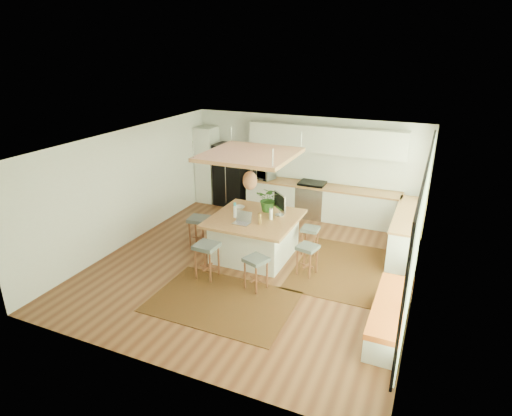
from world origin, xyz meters
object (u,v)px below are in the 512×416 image
at_px(stool_near_right, 256,273).
at_px(laptop, 241,218).
at_px(stool_left_side, 199,233).
at_px(microwave, 264,172).
at_px(fridge, 232,174).
at_px(monitor, 280,204).
at_px(stool_near_left, 207,262).
at_px(island, 255,237).
at_px(stool_right_back, 310,239).
at_px(stool_right_front, 307,259).
at_px(island_plant, 269,202).

bearing_deg(stool_near_right, laptop, 129.65).
height_order(stool_near_right, stool_left_side, stool_left_side).
bearing_deg(stool_left_side, microwave, 81.57).
bearing_deg(fridge, monitor, -43.81).
bearing_deg(stool_near_left, laptop, 65.50).
height_order(monitor, microwave, monitor).
xyz_separation_m(stool_near_right, microwave, (-1.53, 4.09, 0.76)).
bearing_deg(microwave, stool_left_side, -77.71).
distance_m(monitor, microwave, 2.83).
bearing_deg(island, stool_right_back, 28.49).
distance_m(stool_near_left, microwave, 4.17).
bearing_deg(monitor, fridge, 179.16).
distance_m(stool_near_left, stool_right_front, 2.05).
relative_size(stool_near_right, monitor, 1.21).
relative_size(island, island_plant, 3.18).
bearing_deg(stool_right_front, microwave, 125.71).
xyz_separation_m(island, stool_near_right, (0.59, -1.29, -0.11)).
relative_size(stool_left_side, monitor, 1.35).
bearing_deg(stool_right_front, island_plant, 145.38).
xyz_separation_m(fridge, island_plant, (2.12, -2.36, 0.23)).
height_order(stool_near_left, stool_left_side, same).
xyz_separation_m(stool_near_right, stool_right_back, (0.51, 1.89, 0.00)).
height_order(stool_near_left, laptop, laptop).
distance_m(fridge, stool_near_left, 4.41).
height_order(stool_near_left, island_plant, island_plant).
bearing_deg(stool_right_back, stool_left_side, -163.80).
bearing_deg(stool_right_front, fridge, 136.15).
bearing_deg(microwave, monitor, -39.86).
height_order(fridge, laptop, fridge).
height_order(stool_near_right, stool_right_back, stool_near_right).
xyz_separation_m(island, island_plant, (0.15, 0.47, 0.69)).
xyz_separation_m(fridge, stool_left_side, (0.62, -2.94, -0.57)).
height_order(microwave, island_plant, island_plant).
xyz_separation_m(fridge, stool_right_front, (3.31, -3.18, -0.57)).
xyz_separation_m(stool_right_back, microwave, (-2.04, 2.20, 0.76)).
xyz_separation_m(fridge, stool_near_right, (2.57, -4.12, -0.57)).
distance_m(fridge, microwave, 1.07).
relative_size(island, laptop, 4.94).
bearing_deg(stool_near_left, stool_near_right, -0.66).
bearing_deg(microwave, stool_right_back, -26.43).
bearing_deg(island, monitor, 36.06).
relative_size(microwave, island_plant, 0.98).
xyz_separation_m(island, stool_near_left, (-0.49, -1.28, -0.11)).
bearing_deg(stool_near_right, stool_right_back, 74.92).
distance_m(stool_right_front, stool_left_side, 2.71).
bearing_deg(island, stool_right_front, -14.93).
xyz_separation_m(island, microwave, (-0.93, 2.80, 0.65)).
height_order(fridge, stool_near_right, fridge).
distance_m(stool_near_left, monitor, 2.05).
bearing_deg(stool_left_side, laptop, -14.64).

